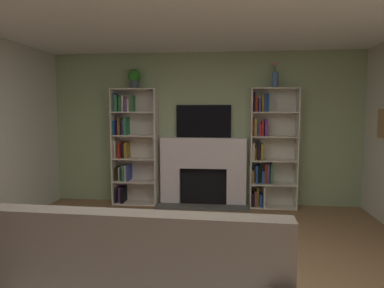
{
  "coord_description": "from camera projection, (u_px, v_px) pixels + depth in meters",
  "views": [
    {
      "loc": [
        0.44,
        -2.79,
        1.59
      ],
      "look_at": [
        0.0,
        1.22,
        1.19
      ],
      "focal_mm": 32.74,
      "sensor_mm": 36.0,
      "label": 1
    }
  ],
  "objects": [
    {
      "name": "wall_back_accent",
      "position": [
        204.0,
        129.0,
        5.89
      ],
      "size": [
        5.26,
        0.06,
        2.53
      ],
      "primitive_type": "cube",
      "color": "#9AAF82",
      "rests_on": "ground_plane"
    },
    {
      "name": "fireplace",
      "position": [
        203.0,
        170.0,
        5.83
      ],
      "size": [
        1.52,
        0.49,
        1.12
      ],
      "color": "white",
      "rests_on": "ground_plane"
    },
    {
      "name": "tv",
      "position": [
        204.0,
        121.0,
        5.82
      ],
      "size": [
        0.91,
        0.06,
        0.54
      ],
      "primitive_type": "cube",
      "color": "black",
      "rests_on": "fireplace"
    },
    {
      "name": "bookshelf_left",
      "position": [
        131.0,
        146.0,
        5.9
      ],
      "size": [
        0.74,
        0.33,
        1.93
      ],
      "color": "silver",
      "rests_on": "ground_plane"
    },
    {
      "name": "bookshelf_right",
      "position": [
        268.0,
        150.0,
        5.68
      ],
      "size": [
        0.74,
        0.31,
        1.93
      ],
      "color": "silver",
      "rests_on": "ground_plane"
    },
    {
      "name": "potted_plant",
      "position": [
        134.0,
        78.0,
        5.76
      ],
      "size": [
        0.21,
        0.21,
        0.32
      ],
      "color": "#435058",
      "rests_on": "bookshelf_left"
    },
    {
      "name": "vase_with_flowers",
      "position": [
        275.0,
        78.0,
        5.52
      ],
      "size": [
        0.1,
        0.1,
        0.41
      ],
      "color": "#486EA1",
      "rests_on": "bookshelf_right"
    },
    {
      "name": "coffee_table",
      "position": [
        135.0,
        283.0,
        2.58
      ],
      "size": [
        0.99,
        0.45,
        0.36
      ],
      "color": "brown",
      "rests_on": "ground_plane"
    }
  ]
}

